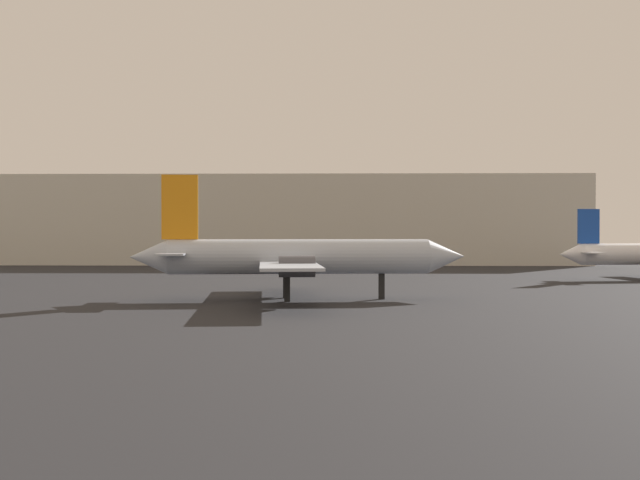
% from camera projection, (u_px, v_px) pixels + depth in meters
% --- Properties ---
extents(airplane_distant, '(25.48, 25.11, 9.40)m').
position_uv_depth(airplane_distant, '(295.00, 257.00, 61.04)').
color(airplane_distant, '#B2BCCC').
rests_on(airplane_distant, ground_plane).
extents(terminal_building, '(99.00, 19.51, 13.54)m').
position_uv_depth(terminal_building, '(263.00, 220.00, 128.58)').
color(terminal_building, beige).
rests_on(terminal_building, ground_plane).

